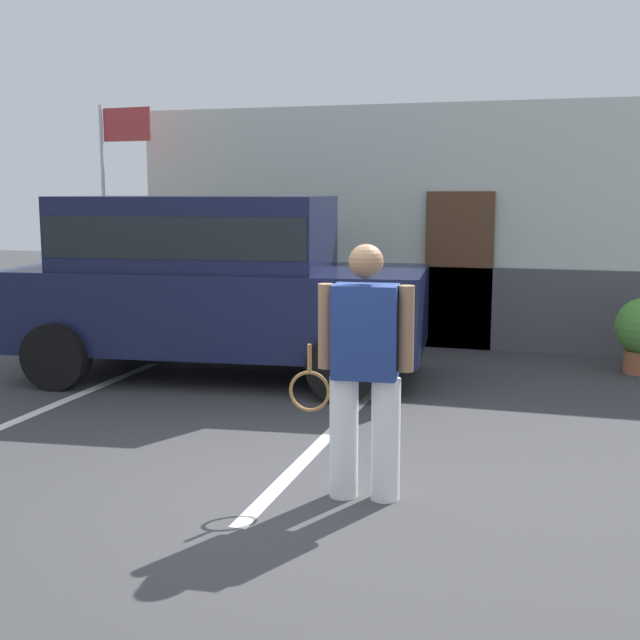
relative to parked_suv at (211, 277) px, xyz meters
name	(u,v)px	position (x,y,z in m)	size (l,w,h in m)	color
ground_plane	(305,494)	(2.17, -3.33, -1.15)	(40.00, 40.00, 0.00)	#38383A
parking_stripe_0	(47,408)	(-0.96, -1.83, -1.14)	(0.12, 4.40, 0.01)	silver
parking_stripe_1	(331,432)	(1.94, -1.83, -1.14)	(0.12, 4.40, 0.01)	silver
house_frontage	(438,234)	(2.17, 2.68, 0.38)	(8.59, 0.40, 3.26)	silver
parked_suv	(211,277)	(0.00, 0.00, 0.00)	(4.78, 2.56, 2.05)	#141938
tennis_player_man	(364,369)	(2.57, -3.28, -0.23)	(0.91, 0.31, 1.76)	white
flag_pole	(114,180)	(-2.21, 1.75, 1.11)	(0.80, 0.09, 3.28)	silver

